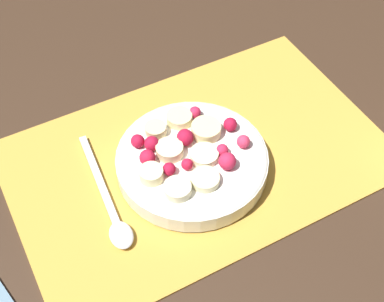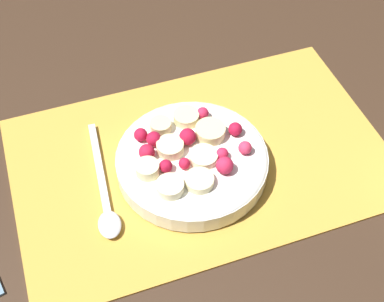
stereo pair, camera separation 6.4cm
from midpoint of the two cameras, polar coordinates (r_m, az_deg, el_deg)
name	(u,v)px [view 2 (the right image)]	position (r m, az deg, el deg)	size (l,w,h in m)	color
ground_plane	(201,159)	(0.69, 3.63, -1.02)	(3.00, 3.00, 0.00)	#382619
placemat	(201,158)	(0.68, 3.65, -0.87)	(0.47, 0.30, 0.01)	gold
fruit_bowl	(191,159)	(0.65, 2.73, -1.03)	(0.19, 0.19, 0.05)	silver
spoon	(105,201)	(0.64, -6.41, -5.46)	(0.03, 0.18, 0.01)	silver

